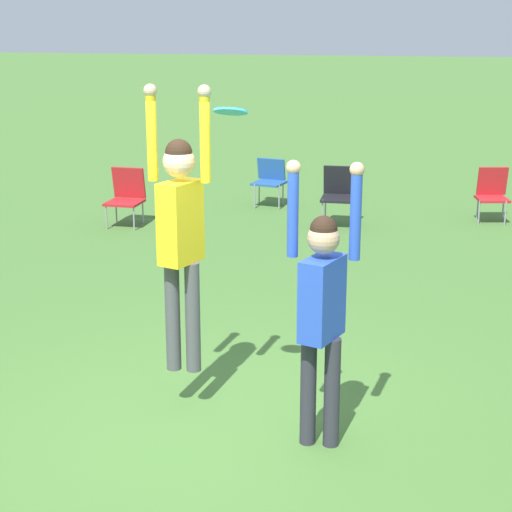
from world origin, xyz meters
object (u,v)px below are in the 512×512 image
frisbee (231,111)px  camping_chair_1 (492,191)px  person_defending (322,300)px  camping_chair_2 (270,178)px  camping_chair_0 (126,194)px  camping_chair_3 (339,191)px  person_jumping (180,223)px

frisbee → camping_chair_1: frisbee is taller
person_defending → camping_chair_2: bearing=-147.5°
person_defending → camping_chair_0: person_defending is taller
person_defending → camping_chair_3: 6.92m
camping_chair_2 → camping_chair_3: bearing=149.1°
person_defending → camping_chair_2: 8.32m
person_jumping → camping_chair_1: person_jumping is taller
camping_chair_1 → frisbee: bearing=60.0°
camping_chair_0 → person_defending: bearing=123.1°
camping_chair_0 → camping_chair_1: camping_chair_0 is taller
person_jumping → camping_chair_3: bearing=14.3°
frisbee → camping_chair_3: 6.91m
person_jumping → person_defending: size_ratio=1.06×
camping_chair_1 → person_defending: bearing=65.6°
person_jumping → person_defending: person_jumping is taller
frisbee → person_defending: bearing=-18.5°
frisbee → camping_chair_2: frisbee is taller
camping_chair_0 → camping_chair_3: size_ratio=0.96×
camping_chair_0 → camping_chair_2: (1.90, 1.77, -0.02)m
camping_chair_0 → person_jumping: bearing=116.0°
camping_chair_0 → camping_chair_2: bearing=-134.4°
camping_chair_0 → camping_chair_3: (3.18, 0.54, 0.05)m
frisbee → camping_chair_3: size_ratio=0.28×
person_defending → camping_chair_2: size_ratio=2.77×
camping_chair_1 → camping_chair_2: 3.60m
camping_chair_2 → frisbee: bearing=110.7°
camping_chair_2 → camping_chair_3: camping_chair_3 is taller
frisbee → camping_chair_3: (0.20, 6.63, -1.92)m
person_defending → frisbee: frisbee is taller
camping_chair_2 → person_defending: bearing=115.4°
person_jumping → camping_chair_2: size_ratio=2.95×
camping_chair_0 → camping_chair_3: bearing=-167.6°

